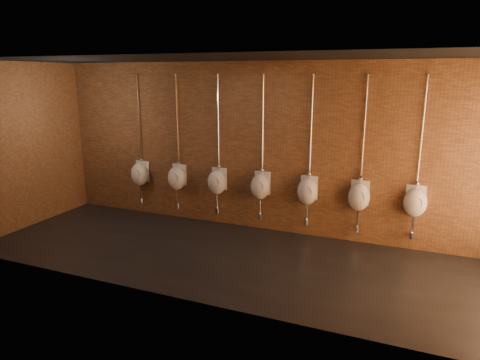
% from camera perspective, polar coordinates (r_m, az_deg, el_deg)
% --- Properties ---
extents(ground, '(8.50, 8.50, 0.00)m').
position_cam_1_polar(ground, '(7.27, -2.01, -10.11)').
color(ground, black).
rests_on(ground, ground).
extents(room_shell, '(8.54, 3.04, 3.22)m').
position_cam_1_polar(room_shell, '(6.71, -2.16, 5.78)').
color(room_shell, black).
rests_on(room_shell, ground).
extents(urinal_0, '(0.40, 0.35, 2.72)m').
position_cam_1_polar(urinal_0, '(9.38, -13.22, 0.86)').
color(urinal_0, white).
rests_on(urinal_0, ground).
extents(urinal_1, '(0.40, 0.35, 2.72)m').
position_cam_1_polar(urinal_1, '(8.89, -8.41, 0.37)').
color(urinal_1, white).
rests_on(urinal_1, ground).
extents(urinal_2, '(0.40, 0.35, 2.72)m').
position_cam_1_polar(urinal_2, '(8.47, -3.09, -0.17)').
color(urinal_2, white).
rests_on(urinal_2, ground).
extents(urinal_3, '(0.40, 0.35, 2.72)m').
position_cam_1_polar(urinal_3, '(8.13, 2.74, -0.77)').
color(urinal_3, white).
rests_on(urinal_3, ground).
extents(urinal_4, '(0.40, 0.35, 2.72)m').
position_cam_1_polar(urinal_4, '(7.88, 9.00, -1.39)').
color(urinal_4, white).
rests_on(urinal_4, ground).
extents(urinal_5, '(0.40, 0.35, 2.72)m').
position_cam_1_polar(urinal_5, '(7.74, 15.59, -2.04)').
color(urinal_5, white).
rests_on(urinal_5, ground).
extents(urinal_6, '(0.40, 0.35, 2.72)m').
position_cam_1_polar(urinal_6, '(7.70, 22.34, -2.67)').
color(urinal_6, white).
rests_on(urinal_6, ground).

